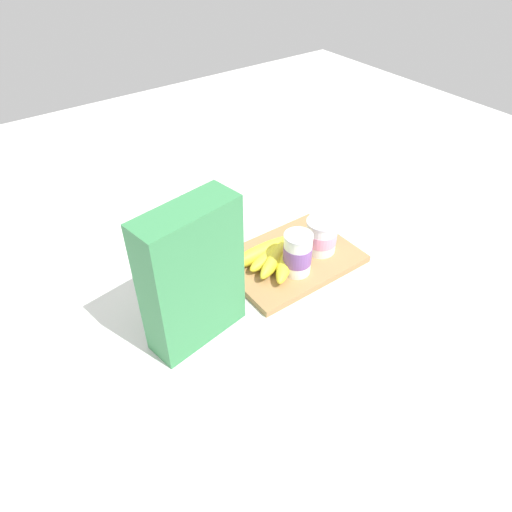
{
  "coord_description": "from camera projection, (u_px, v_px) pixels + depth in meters",
  "views": [
    {
      "loc": [
        0.55,
        0.62,
        0.7
      ],
      "look_at": [
        0.1,
        0.0,
        0.07
      ],
      "focal_mm": 32.85,
      "sensor_mm": 36.0,
      "label": 1
    }
  ],
  "objects": [
    {
      "name": "cutting_board",
      "position": [
        290.0,
        260.0,
        1.08
      ],
      "size": [
        0.3,
        0.22,
        0.02
      ],
      "primitive_type": "cube",
      "color": "#A37A4C",
      "rests_on": "ground_plane"
    },
    {
      "name": "ground_plane",
      "position": [
        290.0,
        262.0,
        1.08
      ],
      "size": [
        2.4,
        2.4,
        0.0
      ],
      "primitive_type": "plane",
      "color": "silver"
    },
    {
      "name": "cereal_box",
      "position": [
        192.0,
        277.0,
        0.83
      ],
      "size": [
        0.2,
        0.1,
        0.29
      ],
      "primitive_type": "cube",
      "rotation": [
        0.0,
        0.0,
        0.16
      ],
      "color": "#38844C",
      "rests_on": "ground_plane"
    },
    {
      "name": "yogurt_cup_front",
      "position": [
        321.0,
        236.0,
        1.07
      ],
      "size": [
        0.07,
        0.07,
        0.08
      ],
      "color": "white",
      "rests_on": "cutting_board"
    },
    {
      "name": "banana_bunch",
      "position": [
        274.0,
        255.0,
        1.05
      ],
      "size": [
        0.19,
        0.14,
        0.04
      ],
      "color": "yellow",
      "rests_on": "cutting_board"
    },
    {
      "name": "yogurt_cup_back",
      "position": [
        297.0,
        254.0,
        1.0
      ],
      "size": [
        0.06,
        0.06,
        0.1
      ],
      "color": "white",
      "rests_on": "cutting_board"
    }
  ]
}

